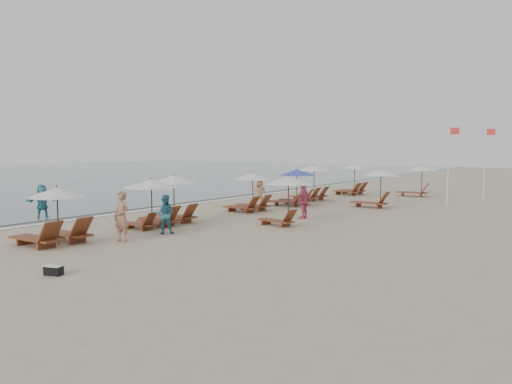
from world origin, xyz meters
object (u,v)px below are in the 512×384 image
Objects in this scene: inland_station_2 at (417,179)px; duffel_bag at (54,270)px; beachgoer_near at (122,217)px; inland_station_0 at (284,193)px; beachgoer_mid_a at (165,214)px; lounger_station_2 at (170,200)px; waterline_walker at (42,201)px; lounger_station_1 at (149,200)px; flag_pole_near at (449,161)px; lounger_station_0 at (53,219)px; lounger_station_4 at (293,188)px; beachgoer_far_a at (304,201)px; lounger_station_6 at (351,180)px; beachgoer_far_b at (259,193)px; lounger_station_3 at (249,192)px; lounger_station_5 at (311,183)px; inland_station_1 at (375,185)px.

duffel_bag is (-0.85, -27.89, -1.14)m from inland_station_2.
inland_station_2 is at bearing 77.47° from beachgoer_near.
beachgoer_mid_a is (-2.81, -4.60, -0.69)m from inland_station_0.
lounger_station_2 is 1.58× the size of waterline_walker.
flag_pole_near is at bearing 62.98° from lounger_station_1.
inland_station_2 is 27.92m from duffel_bag.
lounger_station_2 is at bearing 91.30° from lounger_station_0.
lounger_station_4 is 1.54× the size of beachgoer_far_a.
lounger_station_2 is at bearing -91.89° from lounger_station_6.
lounger_station_2 is at bearing 98.97° from lounger_station_1.
waterline_walker is at bearing -131.19° from flag_pole_near.
inland_station_2 is at bearing 22.52° from beachgoer_far_b.
lounger_station_4 is at bearing 89.57° from beachgoer_near.
lounger_station_2 is 1.01× the size of lounger_station_3.
beachgoer_mid_a is at bearing -19.14° from lounger_station_1.
waterline_walker is at bearing -113.82° from lounger_station_5.
inland_station_0 reaches higher than lounger_station_3.
inland_station_0 and inland_station_1 have the same top height.
inland_station_1 is at bearing 85.95° from inland_station_0.
flag_pole_near reaches higher than lounger_station_2.
lounger_station_1 is 7.62m from beachgoer_far_a.
lounger_station_5 is 16.91m from beachgoer_near.
inland_station_1 is at bearing 169.65° from beachgoer_far_a.
lounger_station_5 is at bearing -125.51° from inland_station_2.
lounger_station_1 is at bearing -60.13° from waterline_walker.
lounger_station_3 is 12.23m from flag_pole_near.
inland_station_2 reaches higher than lounger_station_3.
waterline_walker is (-6.74, -0.98, -0.39)m from lounger_station_1.
lounger_station_0 is 4.27m from beachgoer_mid_a.
inland_station_1 reaches higher than beachgoer_far_b.
duffel_bag is (10.66, -5.99, -0.70)m from waterline_walker.
lounger_station_2 is 9.47m from duffel_bag.
flag_pole_near is at bearing 154.86° from beachgoer_far_a.
lounger_station_0 is 7.50m from waterline_walker.
beachgoer_mid_a is 0.96× the size of beachgoer_far_b.
inland_station_0 is (4.57, 2.58, 0.39)m from lounger_station_2.
beachgoer_mid_a is 0.90× the size of beachgoer_far_a.
beachgoer_mid_a is at bearing -48.88° from lounger_station_2.
beachgoer_far_a is (-1.06, -6.34, -0.41)m from inland_station_1.
beachgoer_far_a is at bearing -52.62° from lounger_station_4.
flag_pole_near reaches higher than beachgoer_far_a.
beachgoer_near is (1.58, -16.83, -0.22)m from lounger_station_5.
waterline_walker is at bearing 152.20° from lounger_station_0.
beachgoer_far_b is at bearing -114.08° from inland_station_2.
flag_pole_near is (6.70, 18.81, 1.74)m from beachgoer_near.
flag_pole_near reaches higher than beachgoer_near.
inland_station_2 is 24.74m from waterline_walker.
lounger_station_3 is at bearing 93.80° from beachgoer_near.
lounger_station_6 is 1.05× the size of inland_station_0.
inland_station_2 reaches higher than lounger_station_4.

